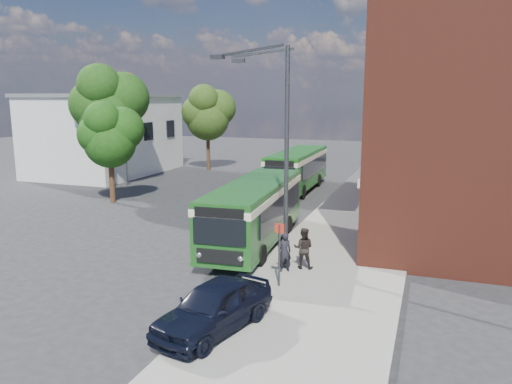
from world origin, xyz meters
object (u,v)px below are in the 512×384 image
at_px(bus_rear, 297,167).
at_px(parked_car, 214,306).
at_px(street_lamp, 278,154).
at_px(bus_front, 255,208).

relative_size(bus_rear, parked_car, 2.32).
bearing_deg(parked_car, street_lamp, 104.22).
distance_m(street_lamp, bus_front, 4.62).
distance_m(street_lamp, parked_car, 7.38).
bearing_deg(street_lamp, bus_front, 125.05).
bearing_deg(street_lamp, bus_rear, 102.22).
bearing_deg(bus_front, parked_car, -77.72).
height_order(street_lamp, parked_car, street_lamp).
bearing_deg(bus_rear, street_lamp, -77.78).
xyz_separation_m(street_lamp, bus_rear, (-3.76, 17.36, -2.96)).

